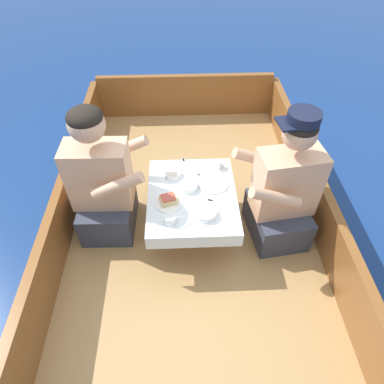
% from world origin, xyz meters
% --- Properties ---
extents(ground_plane, '(60.00, 60.00, 0.00)m').
position_xyz_m(ground_plane, '(0.00, 0.00, 0.00)').
color(ground_plane, navy).
extents(boat_deck, '(1.87, 3.18, 0.32)m').
position_xyz_m(boat_deck, '(0.00, 0.00, 0.16)').
color(boat_deck, '#A87F4C').
rests_on(boat_deck, ground_plane).
extents(gunwale_port, '(0.06, 3.18, 0.38)m').
position_xyz_m(gunwale_port, '(-0.90, 0.00, 0.50)').
color(gunwale_port, brown).
rests_on(gunwale_port, boat_deck).
extents(gunwale_starboard, '(0.06, 3.18, 0.38)m').
position_xyz_m(gunwale_starboard, '(0.90, 0.00, 0.50)').
color(gunwale_starboard, brown).
rests_on(gunwale_starboard, boat_deck).
extents(bow_coaming, '(1.75, 0.06, 0.43)m').
position_xyz_m(bow_coaming, '(0.00, 1.56, 0.53)').
color(bow_coaming, brown).
rests_on(bow_coaming, boat_deck).
extents(cockpit_table, '(0.59, 0.72, 0.36)m').
position_xyz_m(cockpit_table, '(0.00, -0.01, 0.64)').
color(cockpit_table, '#B2B2B7').
rests_on(cockpit_table, boat_deck).
extents(person_port, '(0.53, 0.45, 0.99)m').
position_xyz_m(person_port, '(-0.60, 0.06, 0.72)').
color(person_port, '#333847').
rests_on(person_port, boat_deck).
extents(person_starboard, '(0.56, 0.50, 1.01)m').
position_xyz_m(person_starboard, '(0.60, -0.06, 0.72)').
color(person_starboard, '#333847').
rests_on(person_starboard, boat_deck).
extents(plate_sandwich, '(0.19, 0.19, 0.01)m').
position_xyz_m(plate_sandwich, '(-0.16, -0.08, 0.68)').
color(plate_sandwich, white).
rests_on(plate_sandwich, cockpit_table).
extents(plate_bread, '(0.21, 0.21, 0.01)m').
position_xyz_m(plate_bread, '(0.15, 0.09, 0.68)').
color(plate_bread, white).
rests_on(plate_bread, cockpit_table).
extents(sandwich, '(0.12, 0.11, 0.05)m').
position_xyz_m(sandwich, '(-0.16, -0.08, 0.71)').
color(sandwich, '#E0BC7F').
rests_on(sandwich, plate_sandwich).
extents(bowl_port_near, '(0.14, 0.14, 0.04)m').
position_xyz_m(bowl_port_near, '(0.08, -0.20, 0.70)').
color(bowl_port_near, white).
rests_on(bowl_port_near, cockpit_table).
extents(bowl_starboard_near, '(0.11, 0.11, 0.04)m').
position_xyz_m(bowl_starboard_near, '(-0.13, 0.18, 0.70)').
color(bowl_starboard_near, white).
rests_on(bowl_starboard_near, cockpit_table).
extents(bowl_center_far, '(0.12, 0.12, 0.04)m').
position_xyz_m(bowl_center_far, '(-0.02, 0.04, 0.70)').
color(bowl_center_far, white).
rests_on(bowl_center_far, cockpit_table).
extents(coffee_cup_port, '(0.09, 0.06, 0.06)m').
position_xyz_m(coffee_cup_port, '(0.20, 0.25, 0.71)').
color(coffee_cup_port, white).
rests_on(coffee_cup_port, cockpit_table).
extents(coffee_cup_starboard, '(0.10, 0.07, 0.06)m').
position_xyz_m(coffee_cup_starboard, '(-0.14, -0.25, 0.71)').
color(coffee_cup_starboard, white).
rests_on(coffee_cup_starboard, cockpit_table).
extents(utensil_spoon_port, '(0.14, 0.11, 0.01)m').
position_xyz_m(utensil_spoon_port, '(0.01, -0.24, 0.68)').
color(utensil_spoon_port, silver).
rests_on(utensil_spoon_port, cockpit_table).
extents(utensil_fork_starboard, '(0.17, 0.07, 0.00)m').
position_xyz_m(utensil_fork_starboard, '(0.16, -0.09, 0.68)').
color(utensil_fork_starboard, silver).
rests_on(utensil_fork_starboard, cockpit_table).
extents(utensil_spoon_center, '(0.04, 0.17, 0.01)m').
position_xyz_m(utensil_spoon_center, '(0.05, 0.25, 0.68)').
color(utensil_spoon_center, silver).
rests_on(utensil_spoon_center, cockpit_table).
extents(utensil_knife_port, '(0.14, 0.11, 0.00)m').
position_xyz_m(utensil_knife_port, '(0.07, -0.05, 0.68)').
color(utensil_knife_port, silver).
rests_on(utensil_knife_port, cockpit_table).
extents(utensil_spoon_starboard, '(0.14, 0.13, 0.01)m').
position_xyz_m(utensil_spoon_starboard, '(0.13, 0.24, 0.68)').
color(utensil_spoon_starboard, silver).
rests_on(utensil_spoon_starboard, cockpit_table).
extents(utensil_fork_port, '(0.04, 0.17, 0.00)m').
position_xyz_m(utensil_fork_port, '(-0.04, 0.30, 0.68)').
color(utensil_fork_port, silver).
rests_on(utensil_fork_port, cockpit_table).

